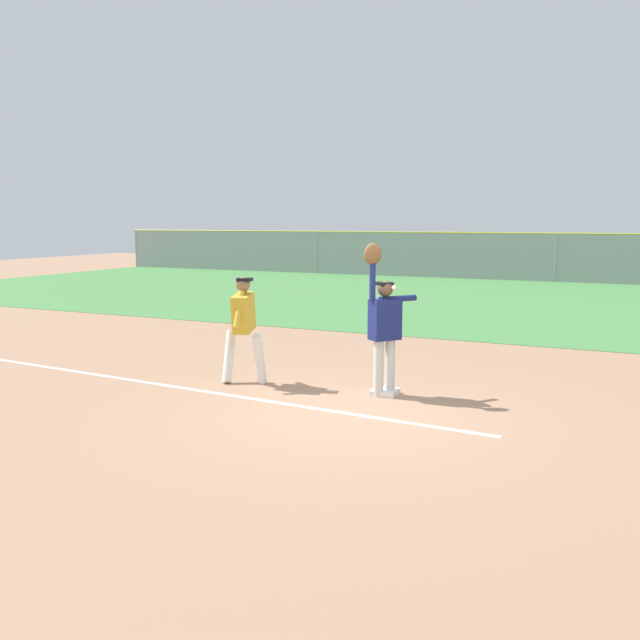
% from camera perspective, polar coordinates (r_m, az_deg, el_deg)
% --- Properties ---
extents(ground_plane, '(69.81, 69.81, 0.00)m').
position_cam_1_polar(ground_plane, '(9.47, 2.62, -7.74)').
color(ground_plane, tan).
extents(outfield_grass, '(44.89, 16.04, 0.01)m').
position_cam_1_polar(outfield_grass, '(23.12, 16.45, 1.45)').
color(outfield_grass, '#4C8C47').
rests_on(outfield_grass, ground_plane).
extents(chalk_foul_line, '(11.97, 1.01, 0.01)m').
position_cam_1_polar(chalk_foul_line, '(11.74, -14.98, -4.85)').
color(chalk_foul_line, white).
rests_on(chalk_foul_line, ground_plane).
extents(first_base, '(0.40, 0.40, 0.08)m').
position_cam_1_polar(first_base, '(10.51, 5.37, -5.93)').
color(first_base, white).
rests_on(first_base, ground_plane).
extents(fielder, '(0.64, 0.77, 2.28)m').
position_cam_1_polar(fielder, '(10.23, 5.28, -0.14)').
color(fielder, silver).
rests_on(fielder, ground_plane).
extents(runner, '(0.83, 0.84, 1.72)m').
position_cam_1_polar(runner, '(11.03, -6.32, -0.20)').
color(runner, white).
rests_on(runner, ground_plane).
extents(baseball, '(0.07, 0.07, 0.07)m').
position_cam_1_polar(baseball, '(10.10, 6.13, 2.65)').
color(baseball, white).
extents(outfield_fence, '(44.97, 0.08, 2.08)m').
position_cam_1_polar(outfield_fence, '(30.96, 18.87, 4.91)').
color(outfield_fence, '#93999E').
rests_on(outfield_fence, ground_plane).
extents(parked_car_tan, '(4.53, 2.37, 1.25)m').
position_cam_1_polar(parked_car_tan, '(35.16, 5.41, 5.06)').
color(parked_car_tan, tan).
rests_on(parked_car_tan, ground_plane).
extents(parked_car_green, '(4.52, 2.35, 1.25)m').
position_cam_1_polar(parked_car_green, '(34.03, 13.80, 4.76)').
color(parked_car_green, '#1E6B33').
rests_on(parked_car_green, ground_plane).
extents(parked_car_blue, '(4.57, 2.46, 1.25)m').
position_cam_1_polar(parked_car_blue, '(33.77, 21.98, 4.37)').
color(parked_car_blue, '#23389E').
rests_on(parked_car_blue, ground_plane).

